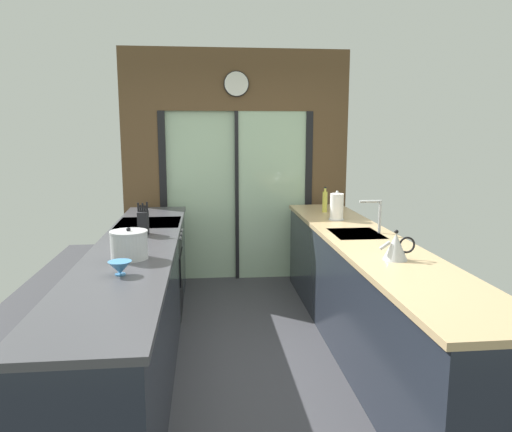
{
  "coord_description": "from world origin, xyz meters",
  "views": [
    {
      "loc": [
        -0.37,
        -3.39,
        1.78
      ],
      "look_at": [
        0.05,
        0.69,
        1.06
      ],
      "focal_mm": 34.43,
      "sensor_mm": 36.0,
      "label": 1
    }
  ],
  "objects_px": {
    "mixing_bowl": "(120,268)",
    "paper_towel_roll": "(337,207)",
    "knife_block": "(143,223)",
    "kettle": "(396,246)",
    "stock_pot": "(129,245)",
    "oven_range": "(151,270)",
    "soap_bottle": "(325,201)"
  },
  "relations": [
    {
      "from": "mixing_bowl",
      "to": "paper_towel_roll",
      "type": "height_order",
      "value": "paper_towel_roll"
    },
    {
      "from": "knife_block",
      "to": "kettle",
      "type": "relative_size",
      "value": 1.11
    },
    {
      "from": "knife_block",
      "to": "kettle",
      "type": "distance_m",
      "value": 2.04
    },
    {
      "from": "mixing_bowl",
      "to": "kettle",
      "type": "relative_size",
      "value": 0.57
    },
    {
      "from": "knife_block",
      "to": "stock_pot",
      "type": "distance_m",
      "value": 0.78
    },
    {
      "from": "mixing_bowl",
      "to": "stock_pot",
      "type": "distance_m",
      "value": 0.39
    },
    {
      "from": "oven_range",
      "to": "mixing_bowl",
      "type": "xyz_separation_m",
      "value": [
        0.02,
        -1.73,
        0.51
      ]
    },
    {
      "from": "knife_block",
      "to": "kettle",
      "type": "bearing_deg",
      "value": -29.02
    },
    {
      "from": "knife_block",
      "to": "paper_towel_roll",
      "type": "height_order",
      "value": "paper_towel_roll"
    },
    {
      "from": "mixing_bowl",
      "to": "stock_pot",
      "type": "bearing_deg",
      "value": 90.0
    },
    {
      "from": "knife_block",
      "to": "kettle",
      "type": "xyz_separation_m",
      "value": [
        1.78,
        -0.99,
        -0.01
      ]
    },
    {
      "from": "stock_pot",
      "to": "kettle",
      "type": "distance_m",
      "value": 1.79
    },
    {
      "from": "oven_range",
      "to": "knife_block",
      "type": "relative_size",
      "value": 3.33
    },
    {
      "from": "stock_pot",
      "to": "soap_bottle",
      "type": "distance_m",
      "value": 2.5
    },
    {
      "from": "mixing_bowl",
      "to": "knife_block",
      "type": "height_order",
      "value": "knife_block"
    },
    {
      "from": "mixing_bowl",
      "to": "soap_bottle",
      "type": "distance_m",
      "value": 2.79
    },
    {
      "from": "kettle",
      "to": "paper_towel_roll",
      "type": "distance_m",
      "value": 1.5
    },
    {
      "from": "oven_range",
      "to": "soap_bottle",
      "type": "relative_size",
      "value": 3.43
    },
    {
      "from": "soap_bottle",
      "to": "kettle",
      "type": "bearing_deg",
      "value": -89.94
    },
    {
      "from": "paper_towel_roll",
      "to": "mixing_bowl",
      "type": "bearing_deg",
      "value": -136.85
    },
    {
      "from": "kettle",
      "to": "soap_bottle",
      "type": "height_order",
      "value": "soap_bottle"
    },
    {
      "from": "knife_block",
      "to": "stock_pot",
      "type": "xyz_separation_m",
      "value": [
        -0.0,
        -0.78,
        -0.01
      ]
    },
    {
      "from": "mixing_bowl",
      "to": "paper_towel_roll",
      "type": "xyz_separation_m",
      "value": [
        1.78,
        1.67,
        0.08
      ]
    },
    {
      "from": "knife_block",
      "to": "stock_pot",
      "type": "height_order",
      "value": "knife_block"
    },
    {
      "from": "mixing_bowl",
      "to": "soap_bottle",
      "type": "xyz_separation_m",
      "value": [
        1.78,
        2.14,
        0.07
      ]
    },
    {
      "from": "knife_block",
      "to": "oven_range",
      "type": "bearing_deg",
      "value": 91.85
    },
    {
      "from": "mixing_bowl",
      "to": "paper_towel_roll",
      "type": "bearing_deg",
      "value": 43.15
    },
    {
      "from": "mixing_bowl",
      "to": "kettle",
      "type": "height_order",
      "value": "kettle"
    },
    {
      "from": "oven_range",
      "to": "paper_towel_roll",
      "type": "distance_m",
      "value": 1.89
    },
    {
      "from": "mixing_bowl",
      "to": "stock_pot",
      "type": "height_order",
      "value": "stock_pot"
    },
    {
      "from": "soap_bottle",
      "to": "stock_pot",
      "type": "bearing_deg",
      "value": -135.34
    },
    {
      "from": "soap_bottle",
      "to": "paper_towel_roll",
      "type": "height_order",
      "value": "paper_towel_roll"
    }
  ]
}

